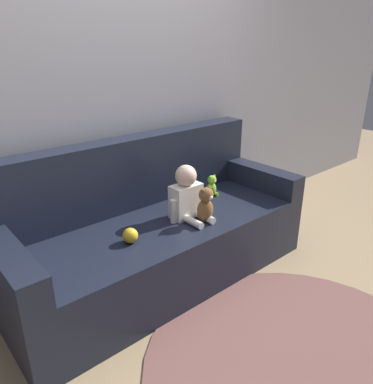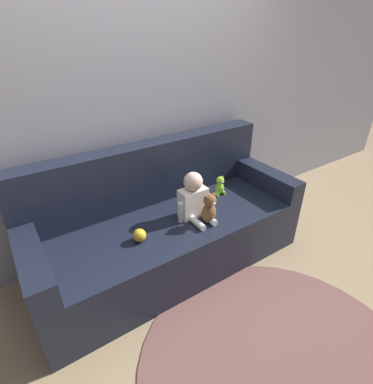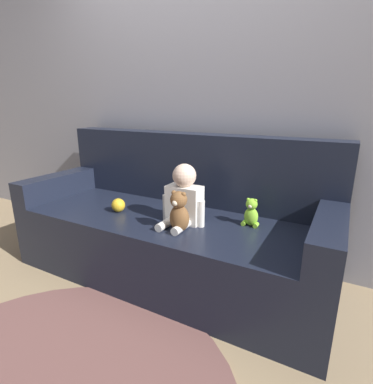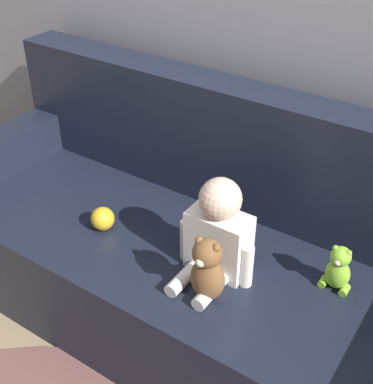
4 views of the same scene
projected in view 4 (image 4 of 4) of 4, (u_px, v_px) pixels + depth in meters
The scene contains 6 objects.
ground_plane at pixel (189, 322), 2.34m from camera, with size 12.00×12.00×0.00m, color #9E8460.
couch at pixel (198, 256), 2.20m from camera, with size 2.18×0.85×0.99m.
person_baby at pixel (217, 234), 1.86m from camera, with size 0.30×0.30×0.38m.
teddy_bear_brown at pixel (207, 270), 1.76m from camera, with size 0.12×0.12×0.25m.
plush_toy_side at pixel (338, 269), 1.83m from camera, with size 0.10×0.08×0.18m.
toy_ball at pixel (103, 219), 2.12m from camera, with size 0.10×0.10×0.10m.
Camera 4 is at (0.89, -1.34, 1.79)m, focal length 50.00 mm.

